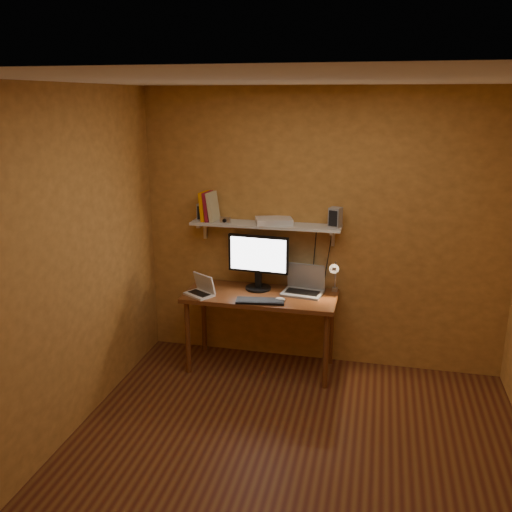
% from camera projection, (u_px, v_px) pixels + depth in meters
% --- Properties ---
extents(room, '(3.44, 3.24, 2.64)m').
position_uv_depth(room, '(295.00, 288.00, 3.54)').
color(room, brown).
rests_on(room, ground).
extents(desk, '(1.40, 0.60, 0.75)m').
position_uv_depth(desk, '(261.00, 303.00, 5.02)').
color(desk, brown).
rests_on(desk, ground).
extents(wall_shelf, '(1.40, 0.25, 0.21)m').
position_uv_depth(wall_shelf, '(265.00, 225.00, 5.01)').
color(wall_shelf, silver).
rests_on(wall_shelf, room).
extents(monitor, '(0.58, 0.26, 0.52)m').
position_uv_depth(monitor, '(258.00, 259.00, 5.05)').
color(monitor, black).
rests_on(monitor, desk).
extents(laptop, '(0.39, 0.31, 0.27)m').
position_uv_depth(laptop, '(304.00, 285.00, 5.02)').
color(laptop, gray).
rests_on(laptop, desk).
extents(netbook, '(0.31, 0.29, 0.19)m').
position_uv_depth(netbook, '(201.00, 289.00, 4.97)').
color(netbook, silver).
rests_on(netbook, desk).
extents(keyboard, '(0.44, 0.20, 0.02)m').
position_uv_depth(keyboard, '(260.00, 301.00, 4.80)').
color(keyboard, black).
rests_on(keyboard, desk).
extents(mouse, '(0.10, 0.06, 0.03)m').
position_uv_depth(mouse, '(280.00, 299.00, 4.82)').
color(mouse, silver).
rests_on(mouse, desk).
extents(desk_lamp, '(0.09, 0.23, 0.38)m').
position_uv_depth(desk_lamp, '(335.00, 273.00, 4.92)').
color(desk_lamp, silver).
rests_on(desk_lamp, desk).
extents(speaker_left, '(0.10, 0.10, 0.16)m').
position_uv_depth(speaker_left, '(203.00, 212.00, 5.11)').
color(speaker_left, gray).
rests_on(speaker_left, wall_shelf).
extents(speaker_right, '(0.13, 0.13, 0.18)m').
position_uv_depth(speaker_right, '(335.00, 217.00, 4.84)').
color(speaker_right, gray).
rests_on(speaker_right, wall_shelf).
extents(books, '(0.16, 0.19, 0.28)m').
position_uv_depth(books, '(209.00, 206.00, 5.09)').
color(books, orange).
rests_on(books, wall_shelf).
extents(shelf_camera, '(0.10, 0.05, 0.06)m').
position_uv_depth(shelf_camera, '(225.00, 220.00, 5.00)').
color(shelf_camera, silver).
rests_on(shelf_camera, wall_shelf).
extents(router, '(0.38, 0.31, 0.05)m').
position_uv_depth(router, '(274.00, 221.00, 4.99)').
color(router, silver).
rests_on(router, wall_shelf).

